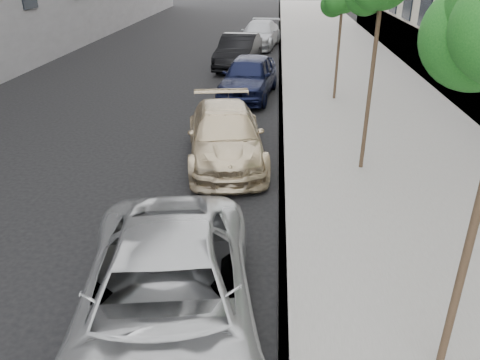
# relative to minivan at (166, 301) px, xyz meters

# --- Properties ---
(sidewalk) EXTENTS (6.40, 72.00, 0.14)m
(sidewalk) POSITION_rel_minivan_xyz_m (4.75, 22.19, -0.67)
(sidewalk) COLOR gray
(sidewalk) RESTS_ON ground
(curb) EXTENTS (0.15, 72.00, 0.14)m
(curb) POSITION_rel_minivan_xyz_m (1.62, 22.19, -0.67)
(curb) COLOR #9E9B93
(curb) RESTS_ON ground
(minivan) EXTENTS (3.24, 5.65, 1.49)m
(minivan) POSITION_rel_minivan_xyz_m (0.00, 0.00, 0.00)
(minivan) COLOR #A9ACAE
(minivan) RESTS_ON ground
(suv) EXTENTS (2.69, 5.08, 1.40)m
(suv) POSITION_rel_minivan_xyz_m (0.11, 6.76, -0.04)
(suv) COLOR #C7B38D
(suv) RESTS_ON ground
(sedan_blue) EXTENTS (2.41, 4.85, 1.59)m
(sedan_blue) POSITION_rel_minivan_xyz_m (0.35, 13.22, 0.05)
(sedan_blue) COLOR black
(sedan_blue) RESTS_ON ground
(sedan_black) EXTENTS (2.19, 4.98, 1.59)m
(sedan_black) POSITION_rel_minivan_xyz_m (-0.46, 18.56, 0.05)
(sedan_black) COLOR black
(sedan_black) RESTS_ON ground
(sedan_rear) EXTENTS (2.81, 5.43, 1.51)m
(sedan_rear) POSITION_rel_minivan_xyz_m (0.35, 24.64, 0.01)
(sedan_rear) COLOR #A9ACB1
(sedan_rear) RESTS_ON ground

